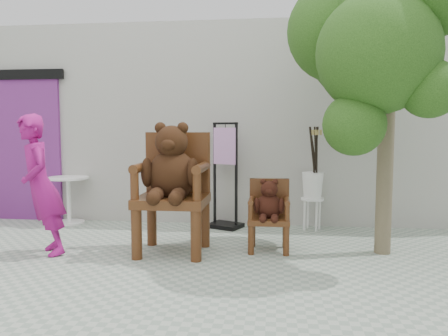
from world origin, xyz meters
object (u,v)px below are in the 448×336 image
Objects in this scene: chair_small at (269,208)px; stool_bucket at (313,185)px; chair_big at (173,177)px; tree at (378,32)px; person at (41,186)px; cafe_table at (69,194)px; display_stand at (225,187)px.

chair_small is 1.27m from stool_bucket.
chair_big is 1.77× the size of chair_small.
person is at bearing -174.09° from tree.
chair_big is 1.18m from chair_small.
cafe_table is at bearing 163.52° from tree.
display_stand is (0.46, 1.30, -0.29)m from chair_big.
stool_bucket reaches higher than cafe_table.
stool_bucket is at bearing 114.31° from tree.
person is at bearing -73.26° from cafe_table.
tree is at bearing 56.66° from person.
chair_big is 0.99× the size of display_stand.
tree is (0.56, -1.23, 1.81)m from stool_bucket.
tree is (3.68, 0.38, 1.66)m from person.
chair_small is at bearing -35.24° from display_stand.
cafe_table is at bearing 145.69° from chair_big.
display_stand reaches higher than chair_big.
stool_bucket is at bearing 61.94° from chair_small.
cafe_table is 0.47× the size of display_stand.
display_stand is at bearing 70.65° from chair_big.
chair_small is 0.58× the size of stool_bucket.
chair_big reaches higher than cafe_table.
stool_bucket reaches higher than chair_small.
chair_big is 2.13× the size of cafe_table.
person is 4.05m from tree.
tree is at bearing -65.69° from stool_bucket.
tree reaches higher than cafe_table.
person reaches higher than chair_big.
person is (-2.53, -0.50, 0.28)m from chair_small.
cafe_table is 4.78m from tree.
chair_small is 2.59m from person.
display_stand is (-0.64, 1.11, 0.08)m from chair_small.
chair_big is 1.46m from person.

